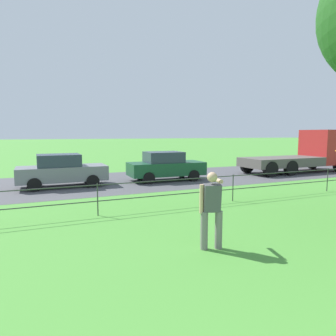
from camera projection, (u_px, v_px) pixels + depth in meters
name	position (u px, v px, depth m)	size (l,w,h in m)	color
street_strip	(74.00, 184.00, 15.02)	(80.00, 7.25, 0.01)	#4C4C51
park_fence	(97.00, 194.00, 9.17)	(39.76, 0.04, 1.00)	#333833
person_thrower	(212.00, 208.00, 6.49)	(0.68, 0.73, 1.69)	slate
car_grey_center	(62.00, 170.00, 14.19)	(4.01, 1.83, 1.54)	slate
car_dark_green_far_right	(166.00, 166.00, 16.12)	(4.06, 1.93, 1.54)	#194C2D
flatbed_truck_left	(307.00, 153.00, 19.93)	(7.30, 2.42, 2.75)	#B22323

